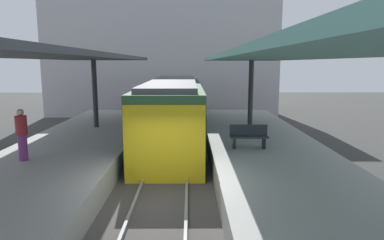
{
  "coord_description": "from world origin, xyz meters",
  "views": [
    {
      "loc": [
        0.82,
        -8.95,
        4.1
      ],
      "look_at": [
        0.91,
        5.32,
        1.74
      ],
      "focal_mm": 31.99,
      "sensor_mm": 36.0,
      "label": 1
    }
  ],
  "objects": [
    {
      "name": "station_building_backdrop",
      "position": [
        -1.37,
        20.0,
        5.5
      ],
      "size": [
        18.0,
        6.0,
        11.0
      ],
      "primitive_type": "cube",
      "color": "#B7B2B7",
      "rests_on": "ground_plane"
    },
    {
      "name": "canopy_right",
      "position": [
        3.8,
        1.4,
        4.3
      ],
      "size": [
        4.18,
        21.0,
        3.43
      ],
      "color": "#333335",
      "rests_on": "platform_right"
    },
    {
      "name": "passenger_near_bench",
      "position": [
        -4.56,
        1.81,
        1.87
      ],
      "size": [
        0.36,
        0.36,
        1.68
      ],
      "color": "#7A337A",
      "rests_on": "platform_left"
    },
    {
      "name": "rail_near_side",
      "position": [
        -0.72,
        0.0,
        0.27
      ],
      "size": [
        0.08,
        28.0,
        0.14
      ],
      "primitive_type": "cube",
      "color": "slate",
      "rests_on": "track_ballast"
    },
    {
      "name": "commuter_train",
      "position": [
        0.0,
        7.95,
        1.73
      ],
      "size": [
        2.78,
        12.32,
        3.1
      ],
      "color": "#2D5633",
      "rests_on": "track_ballast"
    },
    {
      "name": "platform_left",
      "position": [
        -3.8,
        0.0,
        0.5
      ],
      "size": [
        4.4,
        28.0,
        1.0
      ],
      "primitive_type": "cube",
      "color": "#9E9E99",
      "rests_on": "ground_plane"
    },
    {
      "name": "rail_far_side",
      "position": [
        0.72,
        0.0,
        0.27
      ],
      "size": [
        0.08,
        28.0,
        0.14
      ],
      "primitive_type": "cube",
      "color": "slate",
      "rests_on": "track_ballast"
    },
    {
      "name": "canopy_left",
      "position": [
        -3.8,
        1.4,
        4.32
      ],
      "size": [
        4.18,
        21.0,
        3.45
      ],
      "color": "#333335",
      "rests_on": "platform_left"
    },
    {
      "name": "track_ballast",
      "position": [
        0.0,
        0.0,
        0.1
      ],
      "size": [
        3.2,
        28.0,
        0.2
      ],
      "primitive_type": "cube",
      "color": "#423F3D",
      "rests_on": "ground_plane"
    },
    {
      "name": "ground_plane",
      "position": [
        0.0,
        0.0,
        0.0
      ],
      "size": [
        80.0,
        80.0,
        0.0
      ],
      "primitive_type": "plane",
      "color": "#383835"
    },
    {
      "name": "platform_bench",
      "position": [
        3.01,
        3.42,
        1.46
      ],
      "size": [
        1.4,
        0.41,
        0.86
      ],
      "color": "black",
      "rests_on": "platform_right"
    },
    {
      "name": "platform_right",
      "position": [
        3.8,
        0.0,
        0.5
      ],
      "size": [
        4.4,
        28.0,
        1.0
      ],
      "primitive_type": "cube",
      "color": "#9E9E99",
      "rests_on": "ground_plane"
    }
  ]
}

